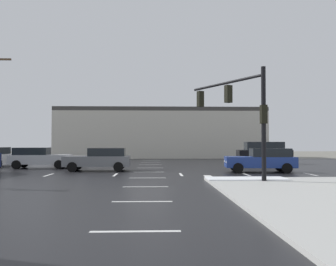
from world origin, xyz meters
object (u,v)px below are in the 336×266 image
at_px(sedan_grey, 100,159).
at_px(suv_black, 264,152).
at_px(traffic_signal_mast, 240,106).
at_px(sedan_silver, 39,157).
at_px(sedan_blue, 262,160).

distance_m(sedan_grey, suv_black, 15.83).
bearing_deg(traffic_signal_mast, sedan_grey, 23.02).
height_order(sedan_silver, sedan_blue, same).
bearing_deg(sedan_grey, suv_black, -152.58).
height_order(traffic_signal_mast, sedan_silver, traffic_signal_mast).
bearing_deg(suv_black, sedan_grey, -147.57).
relative_size(traffic_signal_mast, sedan_grey, 1.20).
xyz_separation_m(sedan_blue, suv_black, (2.92, 9.29, 0.24)).
relative_size(traffic_signal_mast, suv_black, 1.12).
bearing_deg(sedan_silver, suv_black, 11.63).
bearing_deg(suv_black, sedan_silver, -161.95).
height_order(traffic_signal_mast, sedan_blue, traffic_signal_mast).
height_order(sedan_silver, suv_black, suv_black).
height_order(traffic_signal_mast, sedan_grey, traffic_signal_mast).
relative_size(sedan_silver, suv_black, 0.94).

